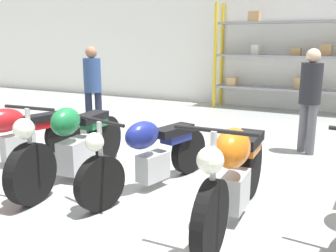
% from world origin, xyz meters
% --- Properties ---
extents(ground_plane, '(30.00, 30.00, 0.00)m').
position_xyz_m(ground_plane, '(0.00, 0.00, 0.00)').
color(ground_plane, '#9EA3A0').
extents(back_wall, '(30.00, 0.08, 3.60)m').
position_xyz_m(back_wall, '(0.00, 6.21, 1.80)').
color(back_wall, white).
rests_on(back_wall, ground_plane).
extents(shelving_rack, '(3.85, 0.63, 2.63)m').
position_xyz_m(shelving_rack, '(0.72, 5.83, 1.34)').
color(shelving_rack, gold).
rests_on(shelving_rack, ground_plane).
extents(motorcycle_red, '(0.86, 2.05, 0.95)m').
position_xyz_m(motorcycle_red, '(-2.17, -0.05, 0.45)').
color(motorcycle_red, black).
rests_on(motorcycle_red, ground_plane).
extents(motorcycle_green, '(0.63, 2.21, 1.07)m').
position_xyz_m(motorcycle_green, '(-1.07, -0.12, 0.46)').
color(motorcycle_green, black).
rests_on(motorcycle_green, ground_plane).
extents(motorcycle_blue, '(0.83, 2.04, 0.96)m').
position_xyz_m(motorcycle_blue, '(-0.06, 0.03, 0.44)').
color(motorcycle_blue, black).
rests_on(motorcycle_blue, ground_plane).
extents(motorcycle_orange, '(0.68, 2.06, 1.08)m').
position_xyz_m(motorcycle_orange, '(1.06, -0.35, 0.52)').
color(motorcycle_orange, black).
rests_on(motorcycle_orange, ground_plane).
extents(person_browsing, '(0.44, 0.44, 1.62)m').
position_xyz_m(person_browsing, '(-2.32, 1.97, 0.95)').
color(person_browsing, '#1E2338').
rests_on(person_browsing, ground_plane).
extents(person_near_rack, '(0.45, 0.45, 1.61)m').
position_xyz_m(person_near_rack, '(1.45, 2.37, 0.94)').
color(person_near_rack, '#595960').
rests_on(person_near_rack, ground_plane).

